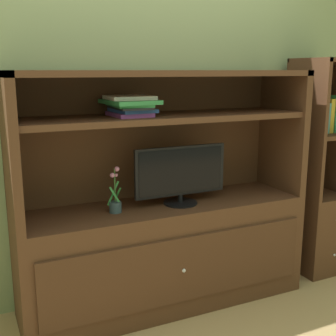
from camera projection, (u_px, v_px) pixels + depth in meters
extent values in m
plane|color=tan|center=(192.00, 332.00, 2.67)|extent=(8.00, 8.00, 0.00)
cube|color=#8C9E6B|center=(143.00, 92.00, 3.03)|extent=(6.00, 0.10, 2.80)
cube|color=#4C2D1C|center=(165.00, 254.00, 2.95)|extent=(1.90, 0.51, 0.70)
cube|color=#462A19|center=(183.00, 270.00, 2.71)|extent=(1.75, 0.02, 0.42)
sphere|color=silver|center=(184.00, 271.00, 2.70)|extent=(0.02, 0.02, 0.02)
cube|color=#4C2D1C|center=(10.00, 150.00, 2.40)|extent=(0.05, 0.51, 0.85)
cube|color=#4C2D1C|center=(282.00, 131.00, 3.16)|extent=(0.05, 0.51, 0.85)
cube|color=#4C2D1C|center=(150.00, 134.00, 3.00)|extent=(1.90, 0.02, 0.85)
cube|color=#4C2D1C|center=(165.00, 73.00, 2.69)|extent=(1.90, 0.51, 0.04)
cube|color=#4C2D1C|center=(165.00, 118.00, 2.75)|extent=(1.80, 0.46, 0.04)
cylinder|color=black|center=(180.00, 203.00, 2.88)|extent=(0.22, 0.22, 0.01)
cylinder|color=black|center=(180.00, 198.00, 2.87)|extent=(0.03, 0.03, 0.05)
cube|color=black|center=(181.00, 171.00, 2.83)|extent=(0.63, 0.02, 0.32)
cube|color=black|center=(182.00, 171.00, 2.82)|extent=(0.58, 0.00, 0.29)
cylinder|color=#384C56|center=(115.00, 207.00, 2.70)|extent=(0.07, 0.07, 0.07)
cylinder|color=#3D6B33|center=(115.00, 185.00, 2.67)|extent=(0.01, 0.01, 0.21)
cube|color=#2D7A38|center=(118.00, 193.00, 2.69)|extent=(0.02, 0.09, 0.09)
cube|color=#2D7A38|center=(113.00, 193.00, 2.69)|extent=(0.09, 0.03, 0.14)
cube|color=#2D7A38|center=(114.00, 195.00, 2.66)|extent=(0.06, 0.03, 0.10)
sphere|color=#C6729E|center=(116.00, 175.00, 2.67)|extent=(0.02, 0.02, 0.02)
sphere|color=#C6729E|center=(117.00, 169.00, 2.64)|extent=(0.03, 0.03, 0.03)
sphere|color=#C6729E|center=(112.00, 175.00, 2.63)|extent=(0.03, 0.03, 0.03)
cube|color=purple|center=(129.00, 114.00, 2.66)|extent=(0.22, 0.28, 0.02)
cube|color=#2D519E|center=(132.00, 110.00, 2.65)|extent=(0.24, 0.29, 0.02)
cube|color=black|center=(130.00, 108.00, 2.63)|extent=(0.19, 0.30, 0.01)
cube|color=#338C4C|center=(129.00, 105.00, 2.64)|extent=(0.23, 0.33, 0.02)
cube|color=#338C4C|center=(130.00, 102.00, 2.62)|extent=(0.30, 0.34, 0.02)
cube|color=silver|center=(129.00, 97.00, 2.64)|extent=(0.27, 0.26, 0.02)
cube|color=#4C2D1C|center=(315.00, 230.00, 3.50)|extent=(0.38, 0.43, 0.61)
sphere|color=silver|center=(334.00, 255.00, 3.33)|extent=(0.02, 0.02, 0.02)
cube|color=#4C2D1C|center=(304.00, 129.00, 3.25)|extent=(0.03, 0.43, 1.02)
cube|color=#4C2D1C|center=(303.00, 125.00, 3.50)|extent=(0.38, 0.02, 1.02)
cube|color=#4C2D1C|center=(322.00, 135.00, 3.33)|extent=(0.32, 0.39, 0.03)
cube|color=#4C2D1C|center=(328.00, 60.00, 3.21)|extent=(0.38, 0.43, 0.03)
cube|color=teal|center=(311.00, 116.00, 3.25)|extent=(0.03, 0.15, 0.26)
cube|color=#2D519E|center=(315.00, 116.00, 3.27)|extent=(0.03, 0.12, 0.25)
cube|color=#338C4C|center=(319.00, 115.00, 3.28)|extent=(0.03, 0.16, 0.27)
cube|color=teal|center=(322.00, 118.00, 3.30)|extent=(0.02, 0.15, 0.22)
cube|color=gold|center=(326.00, 116.00, 3.31)|extent=(0.04, 0.14, 0.25)
cube|color=#338C4C|center=(330.00, 114.00, 3.32)|extent=(0.03, 0.14, 0.28)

